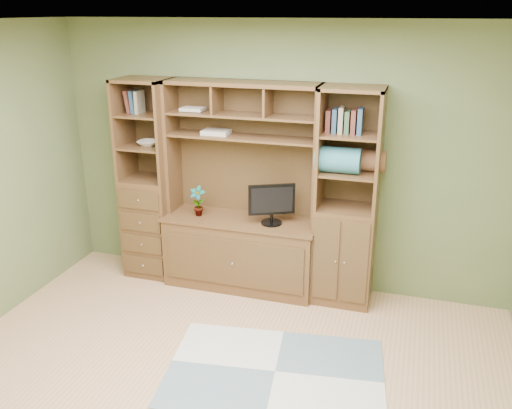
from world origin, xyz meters
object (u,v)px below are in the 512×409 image
(left_tower, at_px, (149,180))
(right_tower, at_px, (347,199))
(center_hutch, at_px, (240,190))
(monitor, at_px, (272,197))

(left_tower, xyz_separation_m, right_tower, (2.02, 0.00, 0.00))
(left_tower, bearing_deg, right_tower, 0.00)
(center_hutch, bearing_deg, right_tower, 2.23)
(center_hutch, distance_m, right_tower, 1.03)
(center_hutch, height_order, right_tower, same)
(right_tower, height_order, monitor, right_tower)
(left_tower, height_order, right_tower, same)
(left_tower, height_order, monitor, left_tower)
(center_hutch, height_order, monitor, center_hutch)
(center_hutch, relative_size, left_tower, 1.00)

